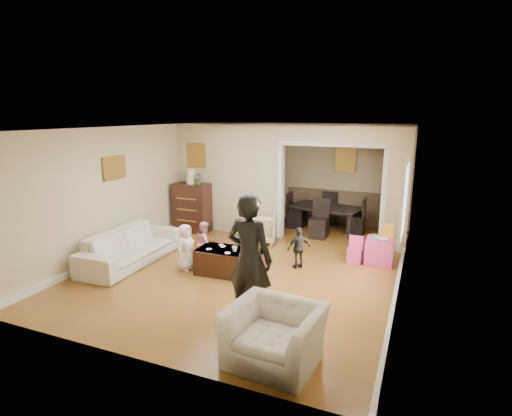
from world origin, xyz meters
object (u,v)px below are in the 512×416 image
at_px(cyan_cup, 375,237).
at_px(child_toddler, 299,248).
at_px(child_kneel_a, 186,247).
at_px(play_table, 379,251).
at_px(sofa, 131,246).
at_px(dining_table, 325,219).
at_px(coffee_table, 231,262).
at_px(table_lamp, 191,176).
at_px(armchair_front, 275,335).
at_px(child_kneel_b, 205,243).
at_px(adult_person, 250,259).
at_px(coffee_cup, 234,249).
at_px(armchair_back, 260,228).
at_px(dresser, 192,208).

relative_size(cyan_cup, child_toddler, 0.10).
bearing_deg(child_toddler, child_kneel_a, -17.89).
bearing_deg(child_kneel_a, play_table, -55.38).
xyz_separation_m(sofa, play_table, (4.48, 1.81, -0.08)).
bearing_deg(dining_table, coffee_table, -92.89).
bearing_deg(table_lamp, armchair_front, -49.32).
bearing_deg(play_table, dining_table, 128.95).
height_order(dining_table, child_kneel_a, child_kneel_a).
relative_size(coffee_table, child_kneel_b, 1.46).
bearing_deg(play_table, adult_person, -115.38).
distance_m(dining_table, child_kneel_a, 4.01).
bearing_deg(armchair_front, table_lamp, 135.79).
xyz_separation_m(dining_table, child_kneel_a, (-1.77, -3.59, 0.14)).
relative_size(cyan_cup, child_kneel_b, 0.10).
xyz_separation_m(armchair_front, adult_person, (-0.65, 0.79, 0.58)).
xyz_separation_m(sofa, child_kneel_b, (1.35, 0.53, 0.09)).
bearing_deg(child_kneel_b, coffee_cup, -136.86).
height_order(adult_person, child_toddler, adult_person).
relative_size(sofa, child_kneel_a, 2.55).
relative_size(armchair_front, child_kneel_b, 1.25).
bearing_deg(cyan_cup, armchair_back, 170.34).
bearing_deg(table_lamp, dresser, 0.00).
height_order(cyan_cup, child_kneel_a, child_kneel_a).
bearing_deg(coffee_cup, cyan_cup, 35.38).
height_order(child_kneel_b, child_toddler, child_kneel_b).
relative_size(dresser, adult_person, 0.65).
bearing_deg(play_table, child_kneel_a, -152.15).
relative_size(coffee_cup, child_kneel_b, 0.11).
bearing_deg(coffee_table, armchair_front, -53.42).
distance_m(sofa, coffee_table, 2.07).
bearing_deg(coffee_table, sofa, -173.73).
distance_m(coffee_table, child_kneel_a, 0.89).
xyz_separation_m(table_lamp, cyan_cup, (4.42, -0.60, -0.83)).
bearing_deg(child_toddler, coffee_table, -7.70).
bearing_deg(dining_table, dresser, -144.29).
height_order(coffee_table, dining_table, dining_table).
xyz_separation_m(armchair_back, child_kneel_a, (-0.61, -2.12, 0.11)).
bearing_deg(dining_table, child_kneel_b, -105.19).
xyz_separation_m(cyan_cup, child_toddler, (-1.28, -0.78, -0.14)).
distance_m(cyan_cup, child_kneel_b, 3.27).
bearing_deg(coffee_cup, child_toddler, 40.10).
height_order(sofa, play_table, sofa).
height_order(armchair_back, coffee_cup, armchair_back).
relative_size(sofa, armchair_front, 2.15).
bearing_deg(cyan_cup, adult_person, -114.17).
distance_m(sofa, armchair_back, 2.85).
bearing_deg(armchair_back, play_table, 153.12).
xyz_separation_m(coffee_table, play_table, (2.43, 1.58, 0.02)).
bearing_deg(coffee_table, adult_person, -55.30).
distance_m(armchair_front, dining_table, 5.71).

